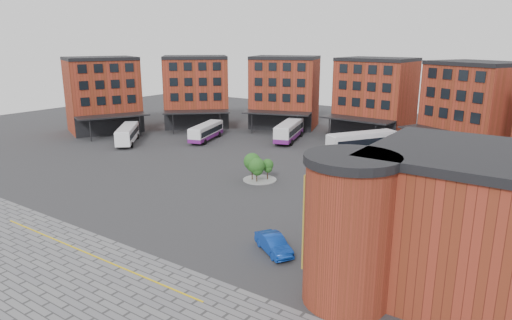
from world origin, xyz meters
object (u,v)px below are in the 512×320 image
Objects in this scene: bus_c at (289,131)px; bus_e at (400,153)px; bus_a at (127,133)px; bus_d at (362,142)px; tree_island at (257,166)px; bus_f at (426,174)px; bus_b at (206,132)px; blue_car at (274,244)px.

bus_e is at bearing -29.96° from bus_c.
bus_c is at bearing -1.49° from bus_a.
tree_island is at bearing -72.11° from bus_d.
bus_e is 10.78m from bus_f.
bus_d reaches higher than bus_c.
bus_a is 0.83× the size of bus_d.
bus_e reaches higher than bus_b.
bus_c reaches higher than bus_b.
bus_f is (5.99, -8.96, 0.09)m from bus_e.
bus_e is at bearing 174.65° from bus_f.
blue_car is at bearing -70.39° from bus_e.
bus_c is 1.03× the size of bus_d.
blue_car is at bearing -47.05° from bus_d.
bus_f is 2.29× the size of blue_car.
bus_a is 46.21m from bus_e.
bus_d is 1.09× the size of bus_f.
bus_f is at bearing -11.14° from bus_d.
bus_b is at bearing 80.15° from blue_car.
tree_island is at bearing -105.11° from bus_e.
bus_a is (-31.52, 5.25, -0.24)m from tree_island.
bus_f is (27.95, -13.98, -0.02)m from bus_c.
bus_d is 18.11m from bus_f.
bus_a is at bearing 170.54° from tree_island.
tree_island is 0.40× the size of bus_b.
blue_car is at bearing -66.55° from bus_a.
bus_a is 13.90m from bus_b.
bus_e is (12.72, 18.59, -0.34)m from tree_island.
tree_island reaches higher than bus_c.
bus_e is at bearing -24.18° from bus_a.
bus_d is (36.99, 16.74, 0.05)m from bus_a.
tree_island is 0.45× the size of bus_a.
bus_d is at bearing 76.02° from tree_island.
tree_island is 25.35m from bus_c.
bus_e reaches higher than blue_car.
blue_car is (7.45, -38.02, -1.08)m from bus_d.
bus_f reaches higher than bus_b.
blue_car is (0.20, -34.63, -0.94)m from bus_e.
bus_b reaches higher than blue_car.
bus_a is at bearing -152.51° from bus_b.
bus_c is (12.48, 8.51, 0.21)m from bus_b.
tree_island is 0.40× the size of bus_f.
bus_e is at bearing -11.83° from bus_b.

